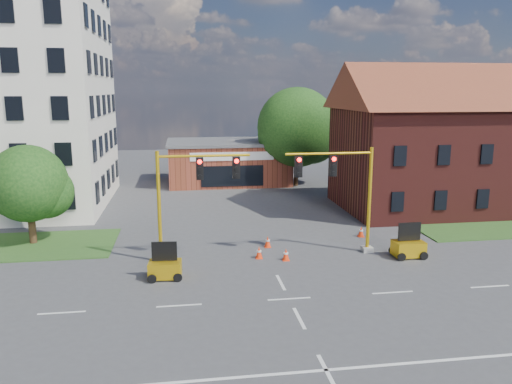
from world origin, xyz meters
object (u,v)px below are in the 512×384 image
signal_mast_east (343,188)px  pickup_white (421,207)px  trailer_east (408,247)px  signal_mast_west (189,192)px  trailer_west (165,268)px

signal_mast_east → pickup_white: 11.92m
trailer_east → pickup_white: 10.12m
pickup_white → trailer_east: bearing=132.1°
pickup_white → signal_mast_east: bearing=113.0°
signal_mast_east → pickup_white: (8.70, 7.48, -3.23)m
signal_mast_west → trailer_west: size_ratio=3.35×
trailer_west → pickup_white: trailer_west is taller
trailer_west → pickup_white: 21.29m
signal_mast_east → trailer_east: size_ratio=3.20×
trailer_west → trailer_east: 13.74m
trailer_east → trailer_west: bearing=-175.8°
signal_mast_west → signal_mast_east: size_ratio=1.00×
signal_mast_east → trailer_east: bearing=-19.3°
trailer_east → pickup_white: bearing=58.5°
signal_mast_west → trailer_east: bearing=-5.9°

